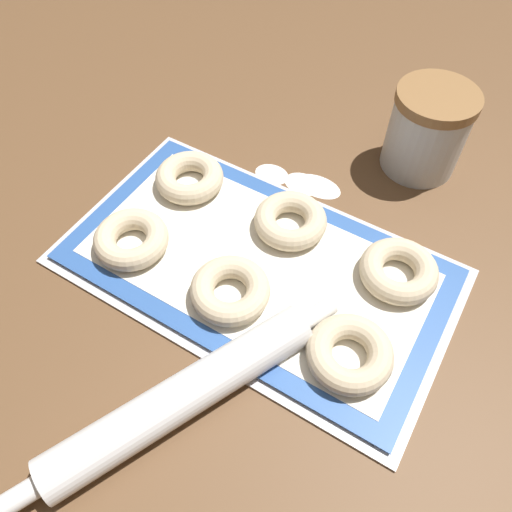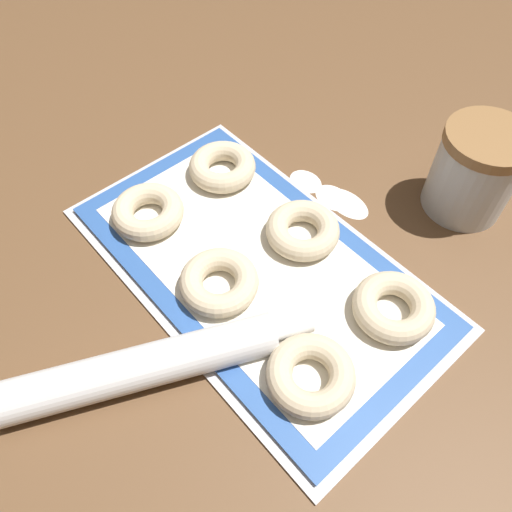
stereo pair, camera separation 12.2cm
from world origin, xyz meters
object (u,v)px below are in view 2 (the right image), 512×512
Objects in this scene: bagel_front_right at (311,375)px; bagel_back_left at (222,167)px; bagel_back_right at (393,307)px; baking_tray at (256,266)px; bagel_front_left at (148,212)px; bagel_back_center at (303,230)px; rolling_pin at (139,368)px; flour_canister at (475,171)px; bagel_front_center at (219,282)px.

bagel_back_left is at bearing 157.34° from bagel_front_right.
bagel_front_right is 0.14m from bagel_back_right.
bagel_back_right is (0.18, 0.08, 0.02)m from baking_tray.
bagel_front_left is 0.14m from bagel_back_left.
bagel_back_left is at bearing -178.42° from bagel_back_center.
flour_canister is at bearing 80.71° from rolling_pin.
bagel_front_left and bagel_back_right have the same top height.
flour_canister is at bearing 72.83° from bagel_front_center.
bagel_back_center is (0.01, 0.08, 0.02)m from baking_tray.
rolling_pin is (0.03, -0.21, 0.02)m from baking_tray.
bagel_front_right is 0.36m from bagel_back_left.
bagel_back_right is at bearing 39.00° from bagel_front_center.
rolling_pin reaches higher than bagel_back_right.
bagel_back_center is 0.17m from bagel_back_right.
bagel_front_center and bagel_back_left have the same top height.
bagel_front_left is 1.00× the size of bagel_front_center.
bagel_front_right is at bearing -82.10° from flour_canister.
bagel_front_center is at bearing -40.15° from bagel_back_left.
bagel_front_left is 0.16m from bagel_front_center.
bagel_front_center is at bearing -93.92° from bagel_back_center.
rolling_pin is (0.20, -0.14, -0.00)m from bagel_front_left.
baking_tray is 0.18m from bagel_front_right.
bagel_back_center is (-0.16, 0.14, 0.00)m from bagel_front_right.
bagel_front_right is (0.17, -0.07, 0.02)m from baking_tray.
bagel_front_center is 0.26× the size of rolling_pin.
bagel_back_left is 1.00× the size of bagel_back_right.
bagel_back_right is (0.01, 0.14, 0.00)m from bagel_front_right.
bagel_front_center reaches higher than baking_tray.
flour_canister is (0.11, 0.24, 0.04)m from bagel_back_center.
flour_canister is at bearing 97.90° from bagel_front_right.
bagel_front_left is at bearing -179.96° from bagel_front_right.
bagel_front_left is 0.23m from bagel_back_center.
bagel_back_right is at bearing 87.98° from bagel_front_right.
bagel_front_center is 0.40m from flour_canister.
rolling_pin is (-0.14, -0.29, -0.00)m from bagel_back_right.
bagel_front_center is 0.23m from bagel_back_right.
rolling_pin is at bearing -99.29° from flour_canister.
rolling_pin is at bearing -116.57° from bagel_back_right.
rolling_pin is (-0.09, -0.53, -0.04)m from flour_canister.
baking_tray is 0.18m from bagel_front_left.
baking_tray is at bearing -156.06° from bagel_back_right.
bagel_back_center is at bearing 39.86° from bagel_front_left.
flour_canister reaches higher than bagel_front_left.
rolling_pin is (0.20, -0.29, -0.00)m from bagel_back_left.
rolling_pin is (-0.14, -0.15, -0.00)m from bagel_front_right.
rolling_pin is (0.03, -0.15, -0.00)m from bagel_front_center.
baking_tray is at bearing 21.76° from bagel_front_left.
bagel_front_left is at bearing -157.11° from bagel_back_right.
bagel_back_left is (-0.17, 0.07, 0.02)m from baking_tray.
baking_tray is at bearing 89.75° from bagel_front_center.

